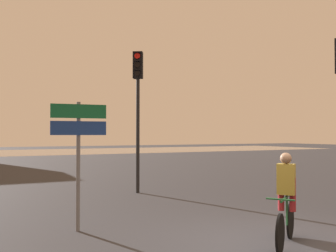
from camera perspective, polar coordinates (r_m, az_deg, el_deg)
The scene contains 5 objects.
ground_plane at distance 7.01m, azimuth 15.97°, elevation -17.32°, with size 120.00×120.00×0.00m, color #333338.
water_strip at distance 44.58m, azimuth -21.31°, elevation -3.76°, with size 80.00×16.00×0.01m, color gray.
traffic_light_center at distance 12.63m, azimuth -4.62°, elevation 4.72°, with size 0.40×0.42×4.73m.
direction_sign_post at distance 7.73m, azimuth -13.48°, elevation -2.36°, with size 1.10×0.17×2.60m.
cyclist at distance 7.01m, azimuth 17.54°, elevation -10.44°, with size 1.41×1.04×1.62m.
Camera 1 is at (-4.60, -4.93, 1.93)m, focal length 40.00 mm.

